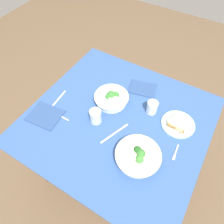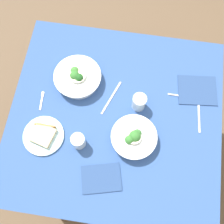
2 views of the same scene
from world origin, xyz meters
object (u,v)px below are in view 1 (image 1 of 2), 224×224
napkin_folded_lower (142,89)px  fork_by_far_bowl (175,153)px  broccoli_bowl_near (138,156)px  table_knife_left (57,101)px  water_glass_center (152,107)px  napkin_folded_upper (45,115)px  bread_side_plate (178,124)px  broccoli_bowl_far (111,98)px  table_knife_right (114,133)px  fork_by_near_bowl (62,117)px  water_glass_side (96,116)px

napkin_folded_lower → fork_by_far_bowl: bearing=-43.0°
broccoli_bowl_near → table_knife_left: bearing=172.1°
water_glass_center → table_knife_left: (-0.60, -0.26, -0.04)m
napkin_folded_upper → bread_side_plate: bearing=26.0°
broccoli_bowl_far → fork_by_far_bowl: size_ratio=2.19×
water_glass_center → table_knife_right: (-0.12, -0.27, -0.04)m
table_knife_left → table_knife_right: same height
water_glass_center → fork_by_near_bowl: size_ratio=0.95×
broccoli_bowl_far → fork_by_far_bowl: broccoli_bowl_far is taller
bread_side_plate → napkin_folded_lower: (-0.33, 0.17, -0.01)m
broccoli_bowl_near → napkin_folded_upper: broccoli_bowl_near is taller
broccoli_bowl_near → fork_by_near_bowl: size_ratio=2.70×
broccoli_bowl_far → table_knife_left: (-0.33, -0.19, -0.03)m
water_glass_center → water_glass_side: bearing=-137.5°
fork_by_far_bowl → broccoli_bowl_near: bearing=-54.5°
broccoli_bowl_far → broccoli_bowl_near: size_ratio=0.90×
fork_by_far_bowl → fork_by_near_bowl: same height
table_knife_right → napkin_folded_lower: size_ratio=1.11×
water_glass_center → table_knife_left: size_ratio=0.42×
napkin_folded_lower → broccoli_bowl_near: bearing=-67.2°
broccoli_bowl_near → water_glass_side: bearing=164.1°
table_knife_left → napkin_folded_lower: napkin_folded_lower is taller
table_knife_left → napkin_folded_lower: bearing=127.4°
fork_by_far_bowl → table_knife_left: (-0.84, -0.05, -0.00)m
water_glass_center → napkin_folded_lower: water_glass_center is taller
bread_side_plate → table_knife_left: 0.82m
broccoli_bowl_near → water_glass_center: 0.36m
napkin_folded_upper → broccoli_bowl_far: bearing=46.1°
napkin_folded_lower → fork_by_near_bowl: bearing=-124.2°
bread_side_plate → water_glass_center: size_ratio=2.33×
water_glass_center → broccoli_bowl_near: bearing=-78.1°
fork_by_near_bowl → table_knife_left: same height
water_glass_side → fork_by_far_bowl: water_glass_side is taller
bread_side_plate → table_knife_right: bearing=-140.0°
fork_by_far_bowl → napkin_folded_lower: napkin_folded_lower is taller
water_glass_center → table_knife_right: bearing=-114.3°
water_glass_side → table_knife_right: bearing=-8.4°
table_knife_left → table_knife_right: size_ratio=1.01×
water_glass_center → napkin_folded_upper: 0.70m
bread_side_plate → water_glass_center: 0.19m
broccoli_bowl_far → fork_by_far_bowl: bearing=-15.2°
broccoli_bowl_far → napkin_folded_lower: bearing=59.2°
water_glass_side → table_knife_left: size_ratio=0.46×
bread_side_plate → napkin_folded_upper: (-0.77, -0.38, -0.01)m
bread_side_plate → napkin_folded_lower: size_ratio=1.09×
bread_side_plate → napkin_folded_lower: bearing=153.0°
water_glass_side → napkin_folded_upper: (-0.31, -0.14, -0.05)m
fork_by_far_bowl → table_knife_left: size_ratio=0.49×
napkin_folded_upper → napkin_folded_lower: size_ratio=1.08×
broccoli_bowl_far → water_glass_center: broccoli_bowl_far is taller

